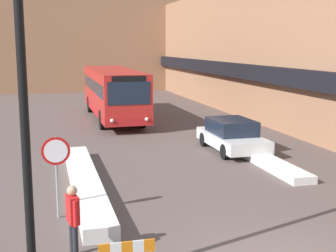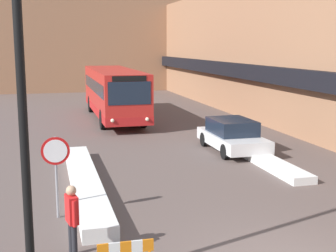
{
  "view_description": "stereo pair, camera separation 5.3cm",
  "coord_description": "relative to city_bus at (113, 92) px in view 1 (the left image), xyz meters",
  "views": [
    {
      "loc": [
        -4.78,
        -8.26,
        4.67
      ],
      "look_at": [
        -0.63,
        7.32,
        1.86
      ],
      "focal_mm": 50.0,
      "sensor_mm": 36.0,
      "label": 1
    },
    {
      "loc": [
        -4.73,
        -8.27,
        4.67
      ],
      "look_at": [
        -0.63,
        7.32,
        1.86
      ],
      "focal_mm": 50.0,
      "sensor_mm": 36.0,
      "label": 2
    }
  ],
  "objects": [
    {
      "name": "pedestrian",
      "position": [
        -3.74,
        -19.42,
        -0.73
      ],
      "size": [
        0.29,
        0.53,
        1.66
      ],
      "rotation": [
        0.0,
        0.0,
        -1.38
      ],
      "color": "#232328",
      "rests_on": "ground_plane"
    },
    {
      "name": "parked_car_front",
      "position": [
        3.75,
        -10.44,
        -1.01
      ],
      "size": [
        1.94,
        4.28,
        1.42
      ],
      "color": "silver",
      "rests_on": "ground_plane"
    },
    {
      "name": "building_row_right",
      "position": [
        10.52,
        2.9,
        2.58
      ],
      "size": [
        5.5,
        60.0,
        8.64
      ],
      "color": "#996B4C",
      "rests_on": "ground_plane"
    },
    {
      "name": "street_lamp",
      "position": [
        -4.31,
        -21.04,
        2.43
      ],
      "size": [
        1.46,
        0.36,
        6.75
      ],
      "color": "black",
      "rests_on": "ground_plane"
    },
    {
      "name": "snow_bank_left",
      "position": [
        -3.05,
        -14.23,
        -1.53
      ],
      "size": [
        0.9,
        9.24,
        0.39
      ],
      "color": "silver",
      "rests_on": "ground_plane"
    },
    {
      "name": "snow_bank_right",
      "position": [
        4.15,
        -12.69,
        -1.58
      ],
      "size": [
        0.9,
        6.47,
        0.28
      ],
      "color": "silver",
      "rests_on": "ground_plane"
    },
    {
      "name": "stop_sign",
      "position": [
        -3.99,
        -16.83,
        -0.09
      ],
      "size": [
        0.76,
        0.08,
        2.25
      ],
      "color": "gray",
      "rests_on": "ground_plane"
    },
    {
      "name": "building_backdrop_far",
      "position": [
        0.55,
        21.66,
        4.58
      ],
      "size": [
        26.0,
        8.0,
        12.62
      ],
      "color": "#996B4C",
      "rests_on": "ground_plane"
    },
    {
      "name": "city_bus",
      "position": [
        0.0,
        0.0,
        0.0
      ],
      "size": [
        2.58,
        11.54,
        3.14
      ],
      "color": "red",
      "rests_on": "ground_plane"
    }
  ]
}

